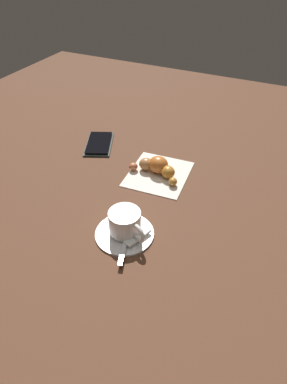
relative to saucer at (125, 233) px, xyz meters
The scene contains 8 objects.
ground_plane 0.11m from the saucer, ahead, with size 1.80×1.80×0.00m, color #513120.
saucer is the anchor object (origin of this frame).
espresso_cup 0.03m from the saucer, 51.49° to the right, with size 0.07×0.09×0.05m.
teaspoon 0.01m from the saucer, 123.21° to the right, with size 0.12×0.05×0.01m.
sugar_packet 0.03m from the saucer, 99.01° to the right, with size 0.06×0.02×0.01m, color white.
napkin 0.23m from the saucer, ahead, with size 0.17×0.15×0.00m, color silver.
croissant 0.23m from the saucer, ahead, with size 0.08×0.15×0.04m.
cell_phone 0.38m from the saucer, 39.63° to the left, with size 0.15×0.12×0.01m.
Camera 1 is at (-0.53, -0.25, 0.51)m, focal length 30.92 mm.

